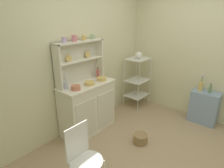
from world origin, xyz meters
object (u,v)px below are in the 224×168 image
wire_chair (83,154)px  porcelain_teapot (138,55)px  hutch_shelf_unit (78,58)px  side_shelf_blue (204,107)px  bakers_rack (137,78)px  cup_lilac_0 (64,40)px  utensil_jar (65,85)px  flower_vase (201,85)px  oil_bottle (210,89)px  jam_bottle (98,74)px  bowl_mixing_large (76,88)px  hutch_cabinet (88,107)px  floor_basket (140,139)px

wire_chair → porcelain_teapot: (2.25, 0.78, 0.63)m
hutch_shelf_unit → side_shelf_blue: hutch_shelf_unit is taller
bakers_rack → cup_lilac_0: (-1.65, 0.22, 0.94)m
bakers_rack → utensil_jar: utensil_jar is taller
bakers_rack → flower_vase: bakers_rack is taller
bakers_rack → flower_vase: (0.23, -1.22, 0.06)m
side_shelf_blue → cup_lilac_0: size_ratio=7.41×
side_shelf_blue → porcelain_teapot: porcelain_teapot is taller
side_shelf_blue → porcelain_teapot: size_ratio=2.69×
cup_lilac_0 → oil_bottle: 2.64m
wire_chair → cup_lilac_0: size_ratio=10.30×
side_shelf_blue → bakers_rack: bearing=99.7°
jam_bottle → porcelain_teapot: porcelain_teapot is taller
bowl_mixing_large → utensil_jar: utensil_jar is taller
flower_vase → bakers_rack: bearing=100.6°
flower_vase → oil_bottle: size_ratio=1.84×
hutch_shelf_unit → wire_chair: 1.56m
hutch_cabinet → bakers_rack: 1.39m
hutch_cabinet → floor_basket: 1.01m
wire_chair → jam_bottle: (1.24, 0.97, 0.43)m
porcelain_teapot → oil_bottle: size_ratio=1.32×
hutch_shelf_unit → bakers_rack: bearing=-10.8°
oil_bottle → jam_bottle: bearing=128.3°
hutch_shelf_unit → jam_bottle: bearing=-12.2°
floor_basket → cup_lilac_0: bearing=119.2°
bowl_mixing_large → utensil_jar: size_ratio=0.57×
hutch_cabinet → floor_basket: hutch_cabinet is taller
side_shelf_blue → jam_bottle: jam_bottle is taller
side_shelf_blue → bowl_mixing_large: 2.40m
wire_chair → floor_basket: wire_chair is taller
hutch_shelf_unit → utensil_jar: hutch_shelf_unit is taller
hutch_shelf_unit → floor_basket: size_ratio=3.93×
hutch_cabinet → porcelain_teapot: size_ratio=4.22×
hutch_cabinet → side_shelf_blue: bearing=-42.1°
hutch_cabinet → flower_vase: (1.60, -1.32, 0.27)m
jam_bottle → bakers_rack: bearing=-10.3°
wire_chair → flower_vase: flower_vase is taller
bowl_mixing_large → porcelain_teapot: size_ratio=0.63×
hutch_shelf_unit → side_shelf_blue: (1.60, -1.60, -0.96)m
jam_bottle → wire_chair: bearing=-142.0°
bowl_mixing_large → cup_lilac_0: bearing=90.0°
utensil_jar → jam_bottle: bearing=0.7°
hutch_shelf_unit → oil_bottle: (1.60, -1.65, -0.59)m
wire_chair → bowl_mixing_large: 1.08m
hutch_shelf_unit → side_shelf_blue: bearing=-45.1°
floor_basket → cup_lilac_0: 1.91m
flower_vase → oil_bottle: (-0.00, -0.17, -0.04)m
floor_basket → jam_bottle: 1.32m
utensil_jar → oil_bottle: size_ratio=1.45×
bakers_rack → jam_bottle: (-1.01, 0.18, 0.29)m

